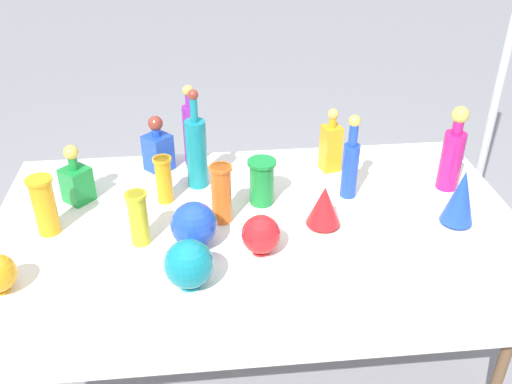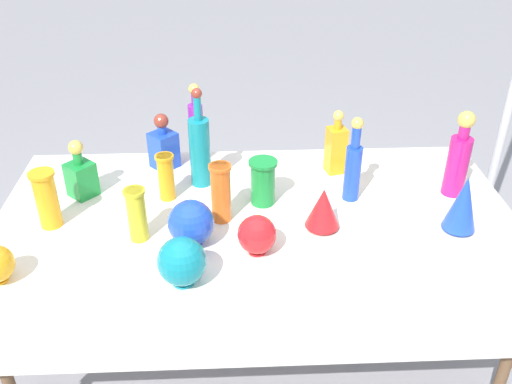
# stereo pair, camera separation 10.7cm
# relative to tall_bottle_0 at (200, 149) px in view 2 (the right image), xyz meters

# --- Properties ---
(ground_plane) EXTENTS (40.00, 40.00, 0.00)m
(ground_plane) POSITION_rel_tall_bottle_0_xyz_m (0.22, -0.25, -0.92)
(ground_plane) COLOR gray
(display_table) EXTENTS (2.03, 1.08, 0.76)m
(display_table) POSITION_rel_tall_bottle_0_xyz_m (0.22, -0.28, -0.21)
(display_table) COLOR white
(display_table) RESTS_ON ground
(tall_bottle_0) EXTENTS (0.09, 0.09, 0.43)m
(tall_bottle_0) POSITION_rel_tall_bottle_0_xyz_m (0.00, 0.00, 0.00)
(tall_bottle_0) COLOR teal
(tall_bottle_0) RESTS_ON display_table
(tall_bottle_1) EXTENTS (0.09, 0.09, 0.37)m
(tall_bottle_1) POSITION_rel_tall_bottle_0_xyz_m (1.04, -0.13, -0.00)
(tall_bottle_1) COLOR #C61972
(tall_bottle_1) RESTS_ON display_table
(tall_bottle_2) EXTENTS (0.06, 0.06, 0.37)m
(tall_bottle_2) POSITION_rel_tall_bottle_0_xyz_m (-0.02, 0.20, -0.00)
(tall_bottle_2) COLOR purple
(tall_bottle_2) RESTS_ON display_table
(tall_bottle_3) EXTENTS (0.07, 0.07, 0.36)m
(tall_bottle_3) POSITION_rel_tall_bottle_0_xyz_m (0.61, -0.15, -0.01)
(tall_bottle_3) COLOR blue
(tall_bottle_3) RESTS_ON display_table
(square_decanter_0) EXTENTS (0.14, 0.14, 0.25)m
(square_decanter_0) POSITION_rel_tall_bottle_0_xyz_m (-0.48, -0.07, -0.07)
(square_decanter_0) COLOR #198C38
(square_decanter_0) RESTS_ON display_table
(square_decanter_1) EXTENTS (0.09, 0.09, 0.29)m
(square_decanter_1) POSITION_rel_tall_bottle_0_xyz_m (0.58, 0.08, -0.04)
(square_decanter_1) COLOR orange
(square_decanter_1) RESTS_ON display_table
(square_decanter_2) EXTENTS (0.14, 0.14, 0.26)m
(square_decanter_2) POSITION_rel_tall_bottle_0_xyz_m (-0.17, 0.15, -0.06)
(square_decanter_2) COLOR blue
(square_decanter_2) RESTS_ON display_table
(slender_vase_0) EXTENTS (0.08, 0.08, 0.21)m
(slender_vase_0) POSITION_rel_tall_bottle_0_xyz_m (-0.21, -0.39, -0.05)
(slender_vase_0) COLOR yellow
(slender_vase_0) RESTS_ON display_table
(slender_vase_1) EXTENTS (0.09, 0.09, 0.24)m
(slender_vase_1) POSITION_rel_tall_bottle_0_xyz_m (0.09, -0.28, -0.04)
(slender_vase_1) COLOR orange
(slender_vase_1) RESTS_ON display_table
(slender_vase_2) EXTENTS (0.10, 0.10, 0.23)m
(slender_vase_2) POSITION_rel_tall_bottle_0_xyz_m (-0.56, -0.29, -0.04)
(slender_vase_2) COLOR orange
(slender_vase_2) RESTS_ON display_table
(slender_vase_3) EXTENTS (0.12, 0.12, 0.19)m
(slender_vase_3) POSITION_rel_tall_bottle_0_xyz_m (0.25, -0.17, -0.06)
(slender_vase_3) COLOR #198C38
(slender_vase_3) RESTS_ON display_table
(slender_vase_4) EXTENTS (0.08, 0.08, 0.20)m
(slender_vase_4) POSITION_rel_tall_bottle_0_xyz_m (-0.13, -0.11, -0.06)
(slender_vase_4) COLOR orange
(slender_vase_4) RESTS_ON display_table
(fluted_vase_0) EXTENTS (0.13, 0.13, 0.17)m
(fluted_vase_0) POSITION_rel_tall_bottle_0_xyz_m (0.47, -0.35, -0.08)
(fluted_vase_0) COLOR red
(fluted_vase_0) RESTS_ON display_table
(fluted_vase_1) EXTENTS (0.12, 0.12, 0.23)m
(fluted_vase_1) POSITION_rel_tall_bottle_0_xyz_m (0.98, -0.39, -0.05)
(fluted_vase_1) COLOR blue
(fluted_vase_1) RESTS_ON display_table
(round_bowl_1) EXTENTS (0.16, 0.16, 0.17)m
(round_bowl_1) POSITION_rel_tall_bottle_0_xyz_m (-0.04, -0.65, -0.08)
(round_bowl_1) COLOR teal
(round_bowl_1) RESTS_ON display_table
(round_bowl_2) EXTENTS (0.14, 0.14, 0.15)m
(round_bowl_2) POSITION_rel_tall_bottle_0_xyz_m (0.21, -0.49, -0.09)
(round_bowl_2) COLOR red
(round_bowl_2) RESTS_ON display_table
(round_bowl_3) EXTENTS (0.17, 0.17, 0.17)m
(round_bowl_3) POSITION_rel_tall_bottle_0_xyz_m (-0.02, -0.43, -0.07)
(round_bowl_3) COLOR blue
(round_bowl_3) RESTS_ON display_table
(price_tag_left) EXTENTS (0.06, 0.02, 0.04)m
(price_tag_left) POSITION_rel_tall_bottle_0_xyz_m (0.66, -0.72, -0.14)
(price_tag_left) COLOR white
(price_tag_left) RESTS_ON display_table
(canopy_pole) EXTENTS (0.18, 0.18, 2.38)m
(canopy_pole) POSITION_rel_tall_bottle_0_xyz_m (1.47, 0.38, 0.01)
(canopy_pole) COLOR silver
(canopy_pole) RESTS_ON ground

